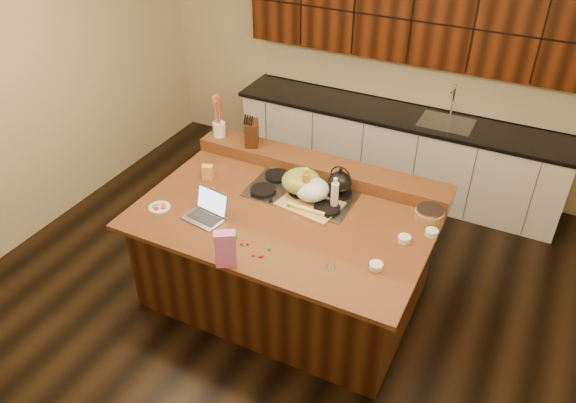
% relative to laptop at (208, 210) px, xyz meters
% --- Properties ---
extents(room, '(5.52, 5.02, 2.72)m').
position_rel_laptop_xyz_m(room, '(0.54, 0.33, 0.37)').
color(room, black).
rests_on(room, ground).
extents(island, '(2.40, 1.60, 0.92)m').
position_rel_laptop_xyz_m(island, '(0.54, 0.33, -0.52)').
color(island, black).
rests_on(island, ground).
extents(back_ledge, '(2.40, 0.30, 0.12)m').
position_rel_laptop_xyz_m(back_ledge, '(0.54, 1.03, 0.00)').
color(back_ledge, black).
rests_on(back_ledge, island).
extents(cooktop, '(0.92, 0.52, 0.05)m').
position_rel_laptop_xyz_m(cooktop, '(0.54, 0.63, -0.04)').
color(cooktop, gray).
rests_on(cooktop, island).
extents(back_counter, '(3.70, 0.66, 2.40)m').
position_rel_laptop_xyz_m(back_counter, '(0.84, 2.55, 0.00)').
color(back_counter, silver).
rests_on(back_counter, ground).
extents(kettle, '(0.22, 0.22, 0.18)m').
position_rel_laptop_xyz_m(kettle, '(0.84, 0.76, 0.08)').
color(kettle, black).
rests_on(kettle, cooktop).
extents(green_bowl, '(0.44, 0.44, 0.18)m').
position_rel_laptop_xyz_m(green_bowl, '(0.54, 0.63, 0.08)').
color(green_bowl, olive).
rests_on(green_bowl, cooktop).
extents(laptop, '(0.36, 0.30, 0.22)m').
position_rel_laptop_xyz_m(laptop, '(0.00, 0.00, 0.00)').
color(laptop, '#B7B7BC').
rests_on(laptop, island).
extents(oil_bottle, '(0.07, 0.07, 0.27)m').
position_rel_laptop_xyz_m(oil_bottle, '(0.62, 0.56, 0.08)').
color(oil_bottle, orange).
rests_on(oil_bottle, island).
extents(vinegar_bottle, '(0.08, 0.08, 0.25)m').
position_rel_laptop_xyz_m(vinegar_bottle, '(0.87, 0.56, 0.07)').
color(vinegar_bottle, silver).
rests_on(vinegar_bottle, island).
extents(wooden_tray, '(0.55, 0.43, 0.20)m').
position_rel_laptop_xyz_m(wooden_tray, '(0.66, 0.57, 0.03)').
color(wooden_tray, tan).
rests_on(wooden_tray, island).
extents(ramekin_a, '(0.12, 0.12, 0.04)m').
position_rel_laptop_xyz_m(ramekin_a, '(1.43, 0.01, -0.04)').
color(ramekin_a, white).
rests_on(ramekin_a, island).
extents(ramekin_b, '(0.10, 0.10, 0.04)m').
position_rel_laptop_xyz_m(ramekin_b, '(1.69, 0.57, -0.04)').
color(ramekin_b, white).
rests_on(ramekin_b, island).
extents(ramekin_c, '(0.11, 0.11, 0.04)m').
position_rel_laptop_xyz_m(ramekin_c, '(1.52, 0.40, -0.04)').
color(ramekin_c, white).
rests_on(ramekin_c, island).
extents(strainer_bowl, '(0.29, 0.29, 0.09)m').
position_rel_laptop_xyz_m(strainer_bowl, '(1.62, 0.76, -0.01)').
color(strainer_bowl, '#996B3F').
rests_on(strainer_bowl, island).
extents(kitchen_timer, '(0.10, 0.10, 0.07)m').
position_rel_laptop_xyz_m(kitchen_timer, '(1.14, -0.13, -0.02)').
color(kitchen_timer, silver).
rests_on(kitchen_timer, island).
extents(pink_bag, '(0.17, 0.15, 0.29)m').
position_rel_laptop_xyz_m(pink_bag, '(0.44, -0.43, 0.08)').
color(pink_bag, '#E56BC2').
rests_on(pink_bag, island).
extents(candy_plate, '(0.20, 0.20, 0.01)m').
position_rel_laptop_xyz_m(candy_plate, '(-0.43, -0.08, -0.05)').
color(candy_plate, white).
rests_on(candy_plate, island).
extents(package_box, '(0.11, 0.09, 0.13)m').
position_rel_laptop_xyz_m(package_box, '(-0.32, 0.48, 0.01)').
color(package_box, '#DF994E').
rests_on(package_box, island).
extents(utensil_crock, '(0.14, 0.14, 0.14)m').
position_rel_laptop_xyz_m(utensil_crock, '(-0.53, 1.03, 0.13)').
color(utensil_crock, white).
rests_on(utensil_crock, back_ledge).
extents(knife_block, '(0.18, 0.22, 0.23)m').
position_rel_laptop_xyz_m(knife_block, '(-0.17, 1.03, 0.18)').
color(knife_block, black).
rests_on(knife_block, back_ledge).
extents(gumdrop_0, '(0.02, 0.02, 0.02)m').
position_rel_laptop_xyz_m(gumdrop_0, '(0.47, -0.17, -0.05)').
color(gumdrop_0, red).
rests_on(gumdrop_0, island).
extents(gumdrop_1, '(0.02, 0.02, 0.02)m').
position_rel_laptop_xyz_m(gumdrop_1, '(0.63, -0.24, -0.05)').
color(gumdrop_1, '#198C26').
rests_on(gumdrop_1, island).
extents(gumdrop_2, '(0.02, 0.02, 0.02)m').
position_rel_laptop_xyz_m(gumdrop_2, '(0.62, -0.26, -0.05)').
color(gumdrop_2, red).
rests_on(gumdrop_2, island).
extents(gumdrop_3, '(0.02, 0.02, 0.02)m').
position_rel_laptop_xyz_m(gumdrop_3, '(0.35, -0.14, -0.05)').
color(gumdrop_3, '#198C26').
rests_on(gumdrop_3, island).
extents(gumdrop_4, '(0.02, 0.02, 0.02)m').
position_rel_laptop_xyz_m(gumdrop_4, '(0.57, -0.27, -0.05)').
color(gumdrop_4, red).
rests_on(gumdrop_4, island).
extents(gumdrop_5, '(0.02, 0.02, 0.02)m').
position_rel_laptop_xyz_m(gumdrop_5, '(0.33, -0.11, -0.05)').
color(gumdrop_5, '#198C26').
rests_on(gumdrop_5, island).
extents(gumdrop_6, '(0.02, 0.02, 0.02)m').
position_rel_laptop_xyz_m(gumdrop_6, '(0.63, -0.25, -0.05)').
color(gumdrop_6, red).
rests_on(gumdrop_6, island).
extents(gumdrop_7, '(0.02, 0.02, 0.02)m').
position_rel_laptop_xyz_m(gumdrop_7, '(0.64, -0.15, -0.05)').
color(gumdrop_7, '#198C26').
rests_on(gumdrop_7, island).
extents(gumdrop_8, '(0.02, 0.02, 0.02)m').
position_rel_laptop_xyz_m(gumdrop_8, '(0.43, -0.19, -0.05)').
color(gumdrop_8, red).
rests_on(gumdrop_8, island).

